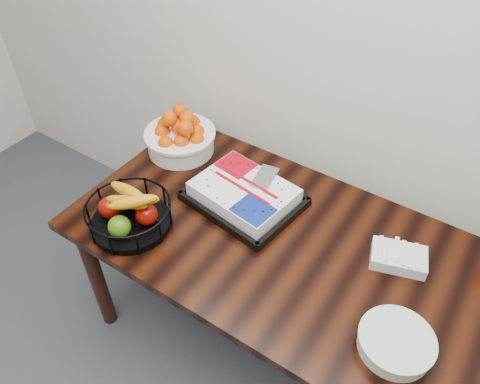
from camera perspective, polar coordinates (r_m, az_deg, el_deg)
The scene contains 6 objects.
table at distance 1.90m, azimuth 6.51°, elevation -8.28°, with size 1.80×0.90×0.75m.
cake_tray at distance 1.96m, azimuth 0.50°, elevation -0.30°, with size 0.50×0.41×0.09m.
tangerine_bowl at distance 2.22m, azimuth -7.35°, elevation 7.00°, with size 0.34×0.34×0.21m.
fruit_basket at distance 1.89m, azimuth -13.38°, elevation -2.47°, with size 0.34×0.34×0.18m.
plate_stack at distance 1.63m, azimuth 18.44°, elevation -17.04°, with size 0.24×0.24×0.06m.
fork_bag at distance 1.85m, azimuth 18.76°, elevation -7.54°, with size 0.23×0.18×0.06m.
Camera 1 is at (0.48, 0.90, 2.14)m, focal length 35.00 mm.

